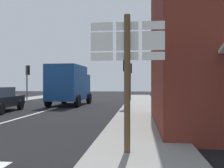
% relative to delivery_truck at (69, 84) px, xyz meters
% --- Properties ---
extents(ground_plane, '(80.00, 80.00, 0.00)m').
position_rel_delivery_truck_xyz_m(ground_plane, '(-0.34, -3.93, -1.65)').
color(ground_plane, black).
extents(sidewalk_right, '(2.52, 44.00, 0.14)m').
position_rel_delivery_truck_xyz_m(sidewalk_right, '(5.51, -5.93, -1.58)').
color(sidewalk_right, gray).
rests_on(sidewalk_right, ground).
extents(lane_centre_stripe, '(0.16, 12.00, 0.01)m').
position_rel_delivery_truck_xyz_m(lane_centre_stripe, '(-0.34, -7.93, -1.64)').
color(lane_centre_stripe, silver).
rests_on(lane_centre_stripe, ground).
extents(delivery_truck, '(2.62, 5.07, 3.05)m').
position_rel_delivery_truck_xyz_m(delivery_truck, '(0.00, 0.00, 0.00)').
color(delivery_truck, '#19478C').
rests_on(delivery_truck, ground).
extents(route_sign_post, '(1.66, 0.14, 3.20)m').
position_rel_delivery_truck_xyz_m(route_sign_post, '(5.17, -13.26, 0.35)').
color(route_sign_post, brown).
rests_on(route_sign_post, ground).
extents(traffic_light_far_right, '(0.30, 0.49, 3.58)m').
position_rel_delivery_truck_xyz_m(traffic_light_far_right, '(4.55, 4.70, 1.00)').
color(traffic_light_far_right, '#47474C').
rests_on(traffic_light_far_right, ground).
extents(traffic_light_near_right, '(0.30, 0.49, 3.36)m').
position_rel_delivery_truck_xyz_m(traffic_light_near_right, '(4.55, -3.22, 0.84)').
color(traffic_light_near_right, '#47474C').
rests_on(traffic_light_near_right, ground).
extents(traffic_light_far_left, '(0.30, 0.49, 3.42)m').
position_rel_delivery_truck_xyz_m(traffic_light_far_left, '(-5.23, 3.93, 0.89)').
color(traffic_light_far_left, '#47474C').
rests_on(traffic_light_far_left, ground).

